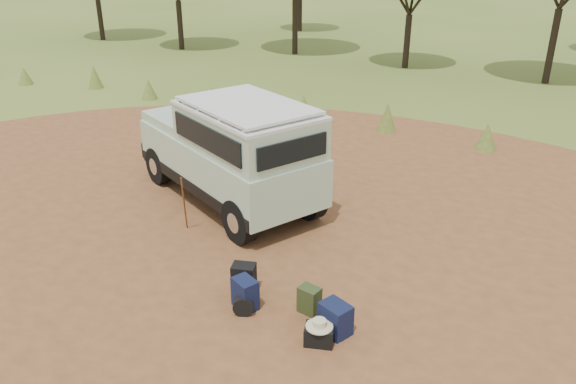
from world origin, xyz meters
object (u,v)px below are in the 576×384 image
at_px(backpack_olive, 309,300).
at_px(backpack_black, 244,279).
at_px(walking_staff, 184,204).
at_px(backpack_navy, 245,294).
at_px(hard_case, 319,335).
at_px(duffel_navy, 335,319).
at_px(safari_vehicle, 232,153).

bearing_deg(backpack_olive, backpack_black, -169.36).
bearing_deg(backpack_olive, walking_staff, 170.43).
distance_m(walking_staff, backpack_olive, 3.61).
bearing_deg(walking_staff, backpack_navy, -67.11).
distance_m(backpack_black, backpack_olive, 1.22).
relative_size(backpack_navy, hard_case, 1.25).
distance_m(backpack_black, backpack_navy, 0.45).
xyz_separation_m(backpack_navy, backpack_olive, (0.97, 0.34, -0.04)).
bearing_deg(backpack_black, hard_case, -37.83).
xyz_separation_m(backpack_olive, duffel_navy, (0.56, -0.30, 0.02)).
bearing_deg(walking_staff, safari_vehicle, 55.13).
height_order(safari_vehicle, backpack_navy, safari_vehicle).
distance_m(safari_vehicle, duffel_navy, 5.12).
bearing_deg(duffel_navy, backpack_black, -166.56).
bearing_deg(hard_case, duffel_navy, 53.47).
bearing_deg(hard_case, backpack_olive, 108.51).
distance_m(safari_vehicle, hard_case, 5.28).
height_order(walking_staff, backpack_olive, walking_staff).
xyz_separation_m(walking_staff, duffel_navy, (3.89, -1.63, -0.39)).
bearing_deg(duffel_navy, safari_vehicle, 162.82).
relative_size(duffel_navy, hard_case, 1.20).
distance_m(backpack_olive, duffel_navy, 0.63).
xyz_separation_m(backpack_black, duffel_navy, (1.77, -0.33, -0.01)).
bearing_deg(safari_vehicle, walking_staff, -66.02).
height_order(backpack_navy, backpack_olive, backpack_navy).
height_order(backpack_olive, duffel_navy, duffel_navy).
bearing_deg(backpack_navy, walking_staff, 170.68).
distance_m(backpack_navy, duffel_navy, 1.53).
height_order(walking_staff, backpack_black, walking_staff).
bearing_deg(hard_case, safari_vehicle, 118.74).
bearing_deg(walking_staff, hard_case, -59.16).
height_order(backpack_black, duffel_navy, backpack_black).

